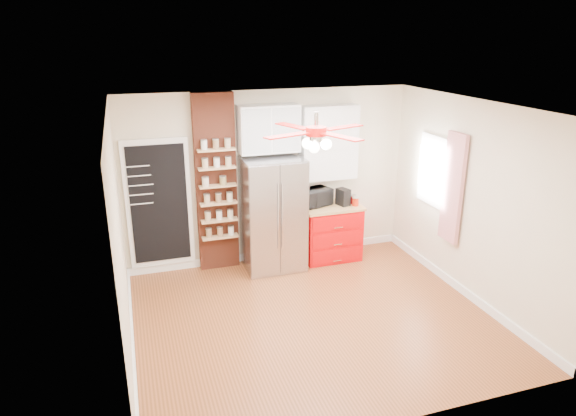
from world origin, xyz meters
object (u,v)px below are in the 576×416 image
object	(u,v)px
fridge	(273,214)
pantry_jar_oats	(205,182)
coffee_maker	(343,197)
red_cabinet	(330,232)
canister_left	(355,202)
ceiling_fan	(316,132)
toaster_oven	(315,197)

from	to	relation	value
fridge	pantry_jar_oats	distance (m)	1.14
coffee_maker	pantry_jar_oats	size ratio (longest dim) A/B	2.03
red_cabinet	canister_left	distance (m)	0.64
red_cabinet	pantry_jar_oats	world-z (taller)	pantry_jar_oats
ceiling_fan	toaster_oven	distance (m)	2.35
fridge	ceiling_fan	xyz separation A→B (m)	(0.05, -1.63, 1.55)
canister_left	pantry_jar_oats	size ratio (longest dim) A/B	0.97
toaster_oven	pantry_jar_oats	bearing A→B (deg)	160.56
fridge	pantry_jar_oats	world-z (taller)	fridge
fridge	toaster_oven	world-z (taller)	fridge
fridge	coffee_maker	size ratio (longest dim) A/B	6.59
pantry_jar_oats	fridge	bearing A→B (deg)	-7.11
ceiling_fan	canister_left	world-z (taller)	ceiling_fan
toaster_oven	coffee_maker	size ratio (longest dim) A/B	1.82
fridge	toaster_oven	size ratio (longest dim) A/B	3.62
ceiling_fan	canister_left	size ratio (longest dim) A/B	11.05
pantry_jar_oats	toaster_oven	bearing A→B (deg)	0.27
toaster_oven	red_cabinet	bearing A→B (deg)	-38.56
red_cabinet	canister_left	bearing A→B (deg)	-19.49
canister_left	pantry_jar_oats	bearing A→B (deg)	175.05
fridge	canister_left	world-z (taller)	fridge
canister_left	toaster_oven	bearing A→B (deg)	160.76
red_cabinet	canister_left	xyz separation A→B (m)	(0.36, -0.13, 0.51)
ceiling_fan	red_cabinet	bearing A→B (deg)	61.29
toaster_oven	canister_left	world-z (taller)	toaster_oven
toaster_oven	coffee_maker	xyz separation A→B (m)	(0.42, -0.12, -0.00)
red_cabinet	toaster_oven	size ratio (longest dim) A/B	1.95
red_cabinet	pantry_jar_oats	bearing A→B (deg)	177.87
coffee_maker	canister_left	distance (m)	0.21
fridge	canister_left	distance (m)	1.34
red_cabinet	toaster_oven	bearing A→B (deg)	161.14
canister_left	pantry_jar_oats	distance (m)	2.37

